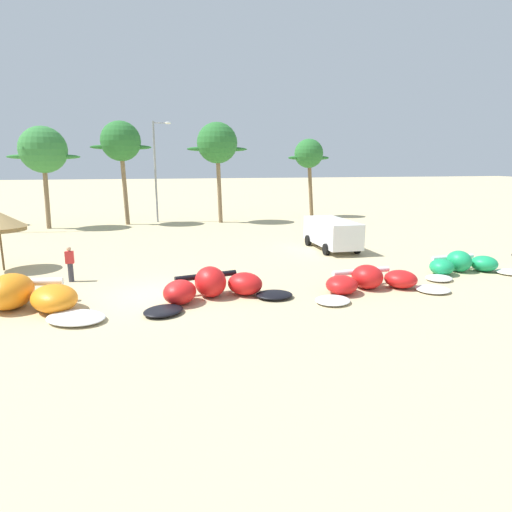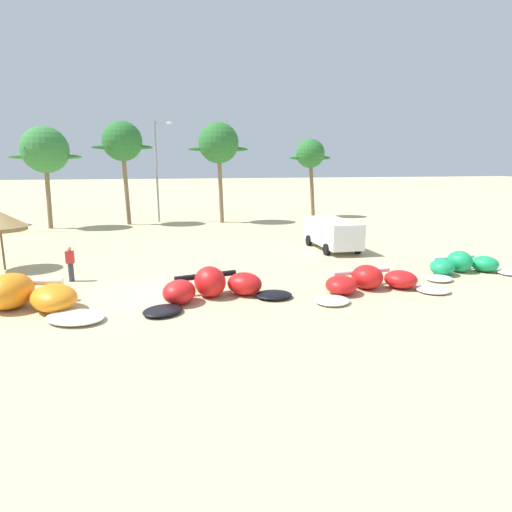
{
  "view_description": "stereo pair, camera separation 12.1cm",
  "coord_description": "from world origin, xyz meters",
  "views": [
    {
      "loc": [
        0.21,
        -17.68,
        5.33
      ],
      "look_at": [
        4.64,
        2.0,
        1.0
      ],
      "focal_mm": 30.78,
      "sensor_mm": 36.0,
      "label": 1
    },
    {
      "loc": [
        0.33,
        -17.7,
        5.33
      ],
      "look_at": [
        4.64,
        2.0,
        1.0
      ],
      "focal_mm": 30.78,
      "sensor_mm": 36.0,
      "label": 2
    }
  ],
  "objects": [
    {
      "name": "kite_right_of_center",
      "position": [
        14.7,
        0.47,
        0.4
      ],
      "size": [
        5.67,
        2.73,
        1.05
      ],
      "color": "white",
      "rests_on": "ground"
    },
    {
      "name": "parked_van",
      "position": [
        10.69,
        7.57,
        1.09
      ],
      "size": [
        2.23,
        4.97,
        1.84
      ],
      "color": "white",
      "rests_on": "ground"
    },
    {
      "name": "palm_center_left",
      "position": [
        5.54,
        21.31,
        6.88
      ],
      "size": [
        5.27,
        3.52,
        8.72
      ],
      "color": "#7F6647",
      "rests_on": "ground"
    },
    {
      "name": "person_near_kites",
      "position": [
        -3.75,
        2.98,
        0.82
      ],
      "size": [
        0.36,
        0.24,
        1.62
      ],
      "color": "#383842",
      "rests_on": "ground"
    },
    {
      "name": "palm_center_right",
      "position": [
        14.74,
        23.59,
        6.03
      ],
      "size": [
        4.16,
        2.77,
        7.54
      ],
      "color": "brown",
      "rests_on": "ground"
    },
    {
      "name": "kite_left",
      "position": [
        -5.3,
        -0.91,
        0.5
      ],
      "size": [
        8.06,
        4.31,
        1.3
      ],
      "color": "white",
      "rests_on": "ground"
    },
    {
      "name": "palm_left_of_gap",
      "position": [
        -2.53,
        21.82,
        6.96
      ],
      "size": [
        4.99,
        3.33,
        8.72
      ],
      "color": "#7F6647",
      "rests_on": "ground"
    },
    {
      "name": "kite_center",
      "position": [
        8.91,
        -1.32,
        0.4
      ],
      "size": [
        6.45,
        3.22,
        1.03
      ],
      "color": "white",
      "rests_on": "ground"
    },
    {
      "name": "palm_left",
      "position": [
        -8.39,
        20.77,
        6.23
      ],
      "size": [
        5.49,
        3.66,
        8.12
      ],
      "color": "#7F6647",
      "rests_on": "ground"
    },
    {
      "name": "kite_left_of_center",
      "position": [
        2.23,
        -1.0,
        0.47
      ],
      "size": [
        6.14,
        3.57,
        1.24
      ],
      "color": "black",
      "rests_on": "ground"
    },
    {
      "name": "ground_plane",
      "position": [
        0.0,
        0.0,
        0.0
      ],
      "size": [
        260.0,
        260.0,
        0.0
      ],
      "primitive_type": "plane",
      "color": "#C6B284"
    },
    {
      "name": "lamppost_west_center",
      "position": [
        0.32,
        22.96,
        4.93
      ],
      "size": [
        1.64,
        0.24,
        8.83
      ],
      "color": "gray",
      "rests_on": "ground"
    }
  ]
}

